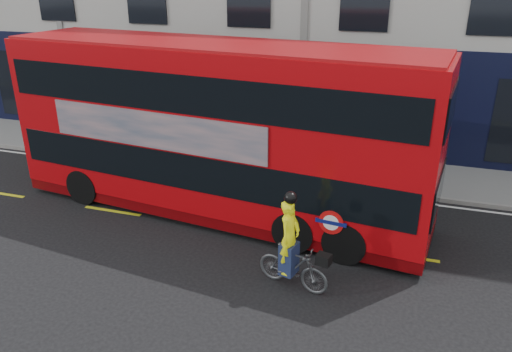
% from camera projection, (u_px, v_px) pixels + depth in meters
% --- Properties ---
extents(ground, '(120.00, 120.00, 0.00)m').
position_uv_depth(ground, '(224.00, 261.00, 11.87)').
color(ground, black).
rests_on(ground, ground).
extents(pavement, '(60.00, 3.00, 0.12)m').
position_uv_depth(pavement, '(290.00, 164.00, 17.56)').
color(pavement, slate).
rests_on(pavement, ground).
extents(kerb, '(60.00, 0.12, 0.13)m').
position_uv_depth(kerb, '(279.00, 180.00, 16.24)').
color(kerb, gray).
rests_on(kerb, ground).
extents(road_edge_line, '(58.00, 0.10, 0.01)m').
position_uv_depth(road_edge_line, '(277.00, 185.00, 16.00)').
color(road_edge_line, silver).
rests_on(road_edge_line, ground).
extents(lane_dashes, '(58.00, 0.12, 0.01)m').
position_uv_depth(lane_dashes, '(245.00, 231.00, 13.19)').
color(lane_dashes, yellow).
rests_on(lane_dashes, ground).
extents(bus, '(11.91, 4.03, 4.72)m').
position_uv_depth(bus, '(217.00, 130.00, 13.42)').
color(bus, '#AF070B').
rests_on(bus, ground).
extents(cyclist, '(1.72, 0.86, 2.25)m').
position_uv_depth(cyclist, '(292.00, 256.00, 10.64)').
color(cyclist, '#494C4E').
rests_on(cyclist, ground).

